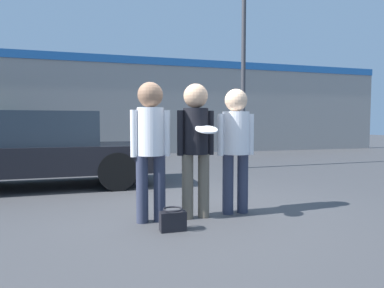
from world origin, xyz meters
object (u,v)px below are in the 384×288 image
object	(u,v)px
person_right	(236,139)
street_lamp	(252,20)
person_middle_with_frisbee	(196,138)
parked_car_near	(43,149)
person_left	(151,139)
handbag	(173,220)

from	to	relation	value
person_right	street_lamp	bearing A→B (deg)	61.20
person_right	street_lamp	distance (m)	5.81
person_middle_with_frisbee	parked_car_near	xyz separation A→B (m)	(-2.19, 2.97, -0.31)
person_middle_with_frisbee	person_left	bearing A→B (deg)	-179.09
handbag	person_middle_with_frisbee	bearing A→B (deg)	46.94
parked_car_near	street_lamp	size ratio (longest dim) A/B	0.64
person_right	handbag	size ratio (longest dim) A/B	5.69
person_left	handbag	distance (m)	1.03
person_middle_with_frisbee	handbag	xyz separation A→B (m)	(-0.42, -0.45, -0.92)
person_middle_with_frisbee	person_right	world-z (taller)	person_middle_with_frisbee
person_left	person_right	size ratio (longest dim) A/B	1.03
parked_car_near	person_right	bearing A→B (deg)	-46.29
person_middle_with_frisbee	parked_car_near	distance (m)	3.71
person_right	person_left	bearing A→B (deg)	-176.36
person_middle_with_frisbee	handbag	bearing A→B (deg)	-133.06
person_right	parked_car_near	bearing A→B (deg)	133.71
parked_car_near	handbag	distance (m)	3.90
street_lamp	person_middle_with_frisbee	bearing A→B (deg)	-124.05
street_lamp	handbag	world-z (taller)	street_lamp
person_middle_with_frisbee	person_right	xyz separation A→B (m)	(0.59, 0.07, -0.02)
person_left	street_lamp	bearing A→B (deg)	51.04
person_left	person_right	bearing A→B (deg)	3.64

